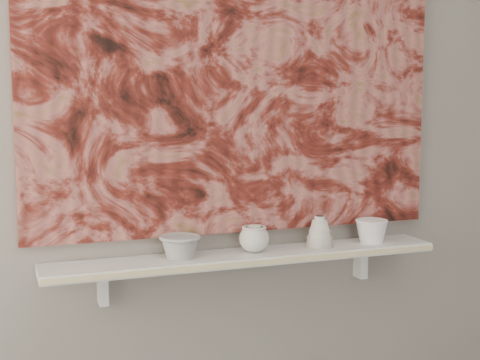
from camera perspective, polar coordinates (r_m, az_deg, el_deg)
name	(u,v)px	position (r m, az deg, el deg)	size (l,w,h in m)	color
wall_back	(238,130)	(2.36, -0.20, 4.26)	(3.60, 3.60, 0.00)	gray
shelf	(247,257)	(2.33, 0.62, -6.58)	(1.40, 0.18, 0.03)	white
shelf_stripe	(257,263)	(2.25, 1.48, -7.09)	(1.40, 0.01, 0.02)	beige
bracket_left	(103,287)	(2.29, -11.65, -8.91)	(0.03, 0.06, 0.12)	white
bracket_right	(360,262)	(2.62, 10.23, -6.90)	(0.03, 0.06, 0.12)	white
painting	(239,76)	(2.35, -0.07, 8.88)	(1.50, 0.03, 1.10)	maroon
house_motif	(353,160)	(2.54, 9.59, 1.66)	(0.09, 0.00, 0.08)	black
bowl_grey	(180,247)	(2.25, -5.13, -5.68)	(0.14, 0.14, 0.08)	#989896
cup_cream	(254,239)	(2.33, 1.22, -5.02)	(0.10, 0.10, 0.10)	silver
bell_vessel	(320,231)	(2.43, 6.80, -4.37)	(0.10, 0.10, 0.11)	silver
bowl_white	(372,231)	(2.54, 11.16, -4.27)	(0.12, 0.12, 0.09)	white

